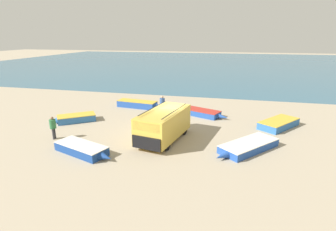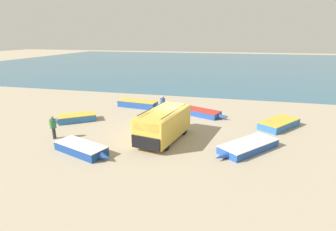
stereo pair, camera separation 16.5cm
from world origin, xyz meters
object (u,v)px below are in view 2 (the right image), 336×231
at_px(fishing_rowboat_0, 280,124).
at_px(parked_van, 163,124).
at_px(fisherman_1, 163,103).
at_px(fishing_rowboat_4, 82,149).
at_px(fishing_rowboat_5, 139,104).
at_px(fishing_rowboat_2, 198,112).
at_px(fisherman_0, 53,125).
at_px(fishing_rowboat_3, 247,147).
at_px(fishing_rowboat_1, 75,118).

bearing_deg(fishing_rowboat_0, parked_van, 157.25).
bearing_deg(fisherman_1, parked_van, -130.57).
bearing_deg(fishing_rowboat_4, fishing_rowboat_0, 52.19).
relative_size(parked_van, fishing_rowboat_5, 1.08).
xyz_separation_m(fishing_rowboat_2, fisherman_0, (-9.16, -8.24, 0.72)).
relative_size(fishing_rowboat_0, fisherman_0, 2.54).
bearing_deg(fishing_rowboat_4, fisherman_0, 172.41).
bearing_deg(fisherman_0, fishing_rowboat_3, -1.90).
bearing_deg(fishing_rowboat_3, fisherman_1, -90.19).
relative_size(fishing_rowboat_1, fishing_rowboat_2, 0.67).
bearing_deg(fishing_rowboat_2, fishing_rowboat_0, 7.95).
bearing_deg(fishing_rowboat_4, fishing_rowboat_3, 35.75).
height_order(fishing_rowboat_5, fisherman_1, fisherman_1).
xyz_separation_m(fishing_rowboat_1, fisherman_0, (0.75, -3.82, 0.69)).
relative_size(fishing_rowboat_1, fisherman_0, 2.15).
bearing_deg(fishing_rowboat_4, fishing_rowboat_2, 78.81).
height_order(parked_van, fisherman_0, parked_van).
height_order(fishing_rowboat_3, fisherman_1, fisherman_1).
relative_size(fishing_rowboat_0, fishing_rowboat_4, 0.95).
distance_m(fishing_rowboat_1, fisherman_0, 3.96).
bearing_deg(fishing_rowboat_0, fishing_rowboat_5, 114.54).
bearing_deg(fisherman_1, fishing_rowboat_2, -43.72).
height_order(fishing_rowboat_0, fisherman_0, fisherman_0).
xyz_separation_m(fishing_rowboat_1, fishing_rowboat_2, (9.91, 4.42, -0.03)).
relative_size(fishing_rowboat_5, fisherman_1, 2.78).
relative_size(parked_van, fishing_rowboat_2, 1.01).
xyz_separation_m(fishing_rowboat_1, fishing_rowboat_5, (3.75, 5.59, 0.04)).
distance_m(fishing_rowboat_4, fisherman_1, 9.62).
distance_m(parked_van, fishing_rowboat_4, 5.53).
bearing_deg(fishing_rowboat_2, fishing_rowboat_5, -167.97).
bearing_deg(fishing_rowboat_5, fishing_rowboat_4, -81.64).
relative_size(fishing_rowboat_2, fishing_rowboat_5, 1.07).
bearing_deg(fishing_rowboat_5, fishing_rowboat_0, -5.91).
distance_m(fishing_rowboat_0, fisherman_0, 17.21).
bearing_deg(fishing_rowboat_0, fishing_rowboat_2, 112.62).
distance_m(fishing_rowboat_4, fishing_rowboat_5, 11.08).
height_order(fishing_rowboat_1, fishing_rowboat_2, fishing_rowboat_1).
relative_size(parked_van, fisherman_1, 3.00).
relative_size(fishing_rowboat_3, fishing_rowboat_4, 1.03).
bearing_deg(parked_van, fisherman_0, -66.59).
height_order(parked_van, fishing_rowboat_2, parked_van).
height_order(fishing_rowboat_2, fishing_rowboat_3, fishing_rowboat_2).
height_order(fishing_rowboat_4, fisherman_0, fisherman_0).
relative_size(parked_van, fishing_rowboat_4, 1.22).
xyz_separation_m(parked_van, fishing_rowboat_3, (5.65, -0.43, -0.91)).
xyz_separation_m(parked_van, fishing_rowboat_0, (8.35, 4.79, -0.87)).
distance_m(fishing_rowboat_0, fisherman_1, 10.08).
bearing_deg(fisherman_1, fisherman_0, 175.55).
relative_size(parked_van, fisherman_0, 3.25).
height_order(fishing_rowboat_0, fishing_rowboat_2, fishing_rowboat_0).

